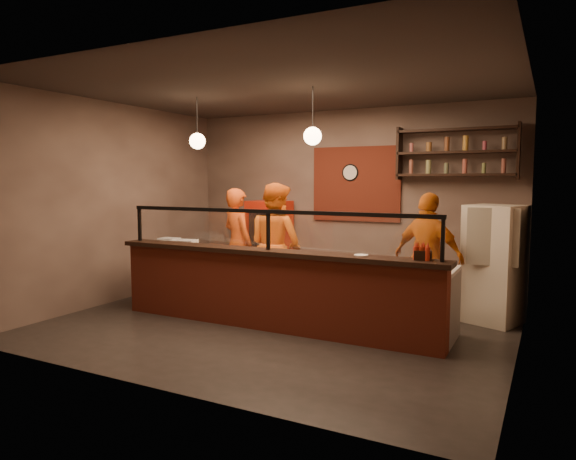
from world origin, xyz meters
The scene contains 29 objects.
floor centered at (0.00, 0.00, 0.00)m, with size 6.00×6.00×0.00m, color black.
ceiling centered at (0.00, 0.00, 3.20)m, with size 6.00×6.00×0.00m, color #352D29.
wall_back centered at (0.00, 2.50, 1.60)m, with size 6.00×6.00×0.00m, color #776357.
wall_left centered at (-3.00, 0.00, 1.60)m, with size 5.00×5.00×0.00m, color #776357.
wall_right centered at (3.00, 0.00, 1.60)m, with size 5.00×5.00×0.00m, color #776357.
wall_front centered at (0.00, -2.50, 1.60)m, with size 6.00×6.00×0.00m, color #776357.
brick_patch centered at (0.20, 2.47, 1.90)m, with size 1.60×0.04×1.30m, color maroon.
service_counter centered at (0.00, -0.30, 0.50)m, with size 4.60×0.25×1.00m, color maroon.
counter_ledge centered at (0.00, -0.30, 1.03)m, with size 4.70×0.37×0.06m, color black.
worktop_cabinet centered at (0.00, 0.20, 0.42)m, with size 4.60×0.75×0.85m, color gray.
worktop centered at (0.00, 0.20, 0.88)m, with size 4.60×0.75×0.05m, color silver.
sneeze_guard centered at (0.00, -0.30, 1.37)m, with size 4.50×0.05×0.52m.
wall_shelving centered at (1.90, 2.32, 2.40)m, with size 1.84×0.28×0.85m.
wall_clock centered at (0.10, 2.46, 2.10)m, with size 0.30×0.30×0.04m, color black.
pendant_left centered at (-1.50, 0.20, 2.55)m, with size 0.24×0.24×0.77m.
pendant_right centered at (0.40, 0.20, 2.55)m, with size 0.24×0.24×0.77m.
cook_left centered at (-1.39, 1.12, 0.92)m, with size 0.67×0.44×1.83m, color #DC4D14.
cook_mid centered at (-0.52, 0.85, 0.96)m, with size 0.94×0.73×1.92m, color orange.
cook_right centered at (1.77, 1.10, 0.90)m, with size 1.05×0.44×1.80m, color #C45E12.
fridge centered at (2.60, 1.41, 0.81)m, with size 0.68×0.63×1.63m, color beige.
red_cooler centered at (-1.37, 2.15, 0.79)m, with size 0.68×0.62×1.59m, color red.
pizza_dough centered at (-0.04, 0.27, 0.91)m, with size 0.51×0.51×0.01m, color #EFE5CA.
prep_tub_a centered at (-1.81, 0.14, 0.97)m, with size 0.29×0.23×0.14m, color silver.
prep_tub_b centered at (-2.15, 0.27, 0.97)m, with size 0.29×0.23×0.15m, color silver.
prep_tub_c centered at (-1.64, 0.03, 0.98)m, with size 0.34×0.27×0.17m, color silver.
rolling_pin centered at (-1.41, 0.17, 0.93)m, with size 0.07×0.07×0.40m, color yellow.
condiment_caddy centered at (1.99, -0.24, 1.11)m, with size 0.20×0.15×0.11m, color black.
pepper_mill centered at (2.20, -0.22, 1.17)m, with size 0.05×0.05×0.21m, color black.
small_plate centered at (1.25, -0.25, 1.07)m, with size 0.17×0.17×0.01m, color white.
Camera 1 is at (3.28, -6.09, 1.96)m, focal length 32.00 mm.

